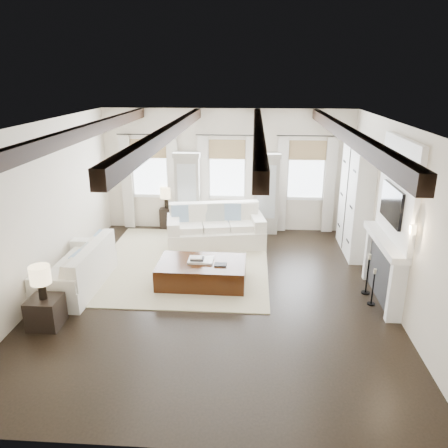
# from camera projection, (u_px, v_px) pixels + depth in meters

# --- Properties ---
(ground) EXTENTS (7.50, 7.50, 0.00)m
(ground) POSITION_uv_depth(u_px,v_px,m) (215.00, 293.00, 8.46)
(ground) COLOR black
(ground) RESTS_ON ground
(room_shell) EXTENTS (6.54, 7.54, 3.22)m
(room_shell) POSITION_uv_depth(u_px,v_px,m) (256.00, 187.00, 8.64)
(room_shell) COLOR silver
(room_shell) RESTS_ON ground
(area_rug) EXTENTS (3.73, 4.24, 0.02)m
(area_rug) POSITION_uv_depth(u_px,v_px,m) (184.00, 262.00, 9.79)
(area_rug) COLOR #C0B491
(area_rug) RESTS_ON ground
(sofa_back) EXTENTS (2.48, 1.45, 1.00)m
(sofa_back) POSITION_uv_depth(u_px,v_px,m) (215.00, 229.00, 10.73)
(sofa_back) COLOR white
(sofa_back) RESTS_ON ground
(sofa_left) EXTENTS (0.99, 2.11, 0.89)m
(sofa_left) POSITION_uv_depth(u_px,v_px,m) (79.00, 271.00, 8.56)
(sofa_left) COLOR white
(sofa_left) RESTS_ON ground
(ottoman) EXTENTS (1.76, 1.11, 0.46)m
(ottoman) POSITION_uv_depth(u_px,v_px,m) (202.00, 273.00, 8.78)
(ottoman) COLOR black
(ottoman) RESTS_ON ground
(tray) EXTENTS (0.51, 0.39, 0.04)m
(tray) POSITION_uv_depth(u_px,v_px,m) (201.00, 260.00, 8.75)
(tray) COLOR white
(tray) RESTS_ON ottoman
(book_lower) EXTENTS (0.26, 0.20, 0.04)m
(book_lower) POSITION_uv_depth(u_px,v_px,m) (197.00, 259.00, 8.72)
(book_lower) COLOR #262628
(book_lower) RESTS_ON tray
(book_upper) EXTENTS (0.22, 0.17, 0.03)m
(book_upper) POSITION_uv_depth(u_px,v_px,m) (196.00, 258.00, 8.68)
(book_upper) COLOR beige
(book_upper) RESTS_ON book_lower
(book_loose) EXTENTS (0.24, 0.18, 0.03)m
(book_loose) POSITION_uv_depth(u_px,v_px,m) (220.00, 265.00, 8.55)
(book_loose) COLOR #262628
(book_loose) RESTS_ON ottoman
(side_table_front) EXTENTS (0.51, 0.51, 0.51)m
(side_table_front) POSITION_uv_depth(u_px,v_px,m) (46.00, 312.00, 7.26)
(side_table_front) COLOR black
(side_table_front) RESTS_ON ground
(lamp_front) EXTENTS (0.34, 0.34, 0.58)m
(lamp_front) POSITION_uv_depth(u_px,v_px,m) (40.00, 277.00, 7.05)
(lamp_front) COLOR black
(lamp_front) RESTS_ON side_table_front
(side_table_back) EXTENTS (0.38, 0.38, 0.57)m
(side_table_back) POSITION_uv_depth(u_px,v_px,m) (168.00, 218.00, 11.95)
(side_table_back) COLOR black
(side_table_back) RESTS_ON ground
(lamp_back) EXTENTS (0.34, 0.34, 0.59)m
(lamp_back) POSITION_uv_depth(u_px,v_px,m) (167.00, 194.00, 11.73)
(lamp_back) COLOR black
(lamp_back) RESTS_ON side_table_back
(candlestick_near) EXTENTS (0.14, 0.14, 0.71)m
(candlestick_near) POSITION_uv_depth(u_px,v_px,m) (373.00, 290.00, 7.93)
(candlestick_near) COLOR black
(candlestick_near) RESTS_ON ground
(candlestick_far) EXTENTS (0.17, 0.17, 0.82)m
(candlestick_far) POSITION_uv_depth(u_px,v_px,m) (367.00, 277.00, 8.33)
(candlestick_far) COLOR black
(candlestick_far) RESTS_ON ground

